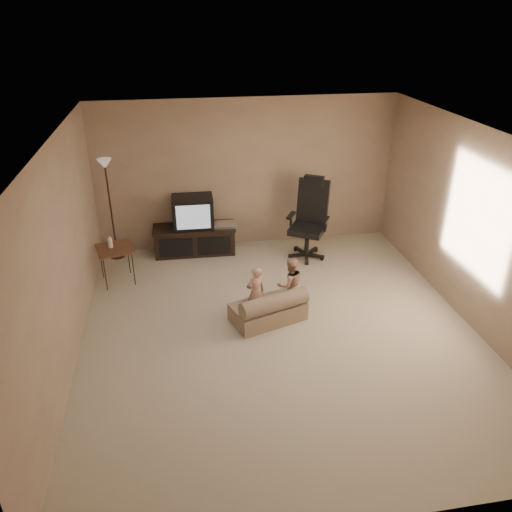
# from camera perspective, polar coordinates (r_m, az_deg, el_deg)

# --- Properties ---
(floor) EXTENTS (5.50, 5.50, 0.00)m
(floor) POSITION_cam_1_polar(r_m,az_deg,el_deg) (6.55, 2.72, -8.51)
(floor) COLOR beige
(floor) RESTS_ON ground
(room_shell) EXTENTS (5.50, 5.50, 5.50)m
(room_shell) POSITION_cam_1_polar(r_m,az_deg,el_deg) (5.81, 3.04, 3.81)
(room_shell) COLOR silver
(room_shell) RESTS_ON floor
(tv_stand) EXTENTS (1.40, 0.55, 0.99)m
(tv_stand) POSITION_cam_1_polar(r_m,az_deg,el_deg) (8.41, -7.06, 2.97)
(tv_stand) COLOR black
(tv_stand) RESTS_ON floor
(office_chair) EXTENTS (0.84, 0.85, 1.34)m
(office_chair) POSITION_cam_1_polar(r_m,az_deg,el_deg) (8.26, 6.06, 3.09)
(office_chair) COLOR black
(office_chair) RESTS_ON floor
(side_table) EXTENTS (0.62, 0.62, 0.77)m
(side_table) POSITION_cam_1_polar(r_m,az_deg,el_deg) (7.67, -15.87, 0.80)
(side_table) COLOR brown
(side_table) RESTS_ON floor
(floor_lamp) EXTENTS (0.26, 0.26, 1.67)m
(floor_lamp) POSITION_cam_1_polar(r_m,az_deg,el_deg) (8.24, -16.58, 7.55)
(floor_lamp) COLOR #321F16
(floor_lamp) RESTS_ON floor
(child_sofa) EXTENTS (1.07, 0.81, 0.47)m
(child_sofa) POSITION_cam_1_polar(r_m,az_deg,el_deg) (6.62, 1.57, -6.09)
(child_sofa) COLOR tan
(child_sofa) RESTS_ON floor
(toddler_left) EXTENTS (0.32, 0.27, 0.75)m
(toddler_left) POSITION_cam_1_polar(r_m,az_deg,el_deg) (6.62, -0.04, -4.18)
(toddler_left) COLOR #DDA48A
(toddler_left) RESTS_ON floor
(toddler_right) EXTENTS (0.42, 0.28, 0.80)m
(toddler_right) POSITION_cam_1_polar(r_m,az_deg,el_deg) (6.77, 3.90, -3.27)
(toddler_right) COLOR #DDA48A
(toddler_right) RESTS_ON floor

